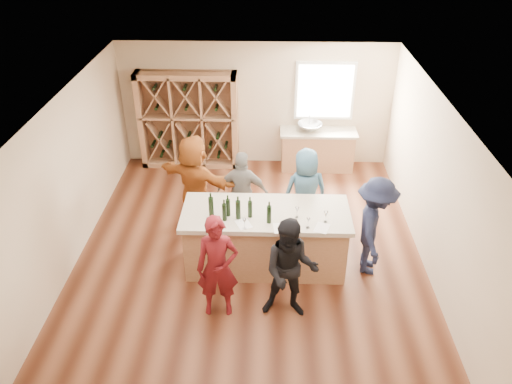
{
  "coord_description": "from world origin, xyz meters",
  "views": [
    {
      "loc": [
        0.32,
        -6.97,
        5.56
      ],
      "look_at": [
        0.1,
        0.2,
        1.15
      ],
      "focal_mm": 35.0,
      "sensor_mm": 36.0,
      "label": 1
    }
  ],
  "objects_px": {
    "wine_rack": "(188,121)",
    "wine_bottle_a": "(211,207)",
    "person_near_right": "(291,270)",
    "tasting_counter_base": "(266,240)",
    "wine_bottle_c": "(228,208)",
    "wine_bottle_f": "(269,214)",
    "wine_bottle_e": "(250,209)",
    "person_near_left": "(218,267)",
    "wine_bottle_b": "(224,212)",
    "person_far_left": "(195,182)",
    "person_far_mid": "(243,193)",
    "sink": "(310,127)",
    "person_server": "(374,227)",
    "wine_bottle_d": "(238,210)",
    "person_far_right": "(305,192)"
  },
  "relations": [
    {
      "from": "tasting_counter_base",
      "to": "wine_bottle_f",
      "type": "relative_size",
      "value": 8.67
    },
    {
      "from": "wine_bottle_e",
      "to": "person_near_left",
      "type": "height_order",
      "value": "person_near_left"
    },
    {
      "from": "wine_bottle_b",
      "to": "person_far_mid",
      "type": "distance_m",
      "value": 1.33
    },
    {
      "from": "wine_rack",
      "to": "person_far_right",
      "type": "relative_size",
      "value": 1.32
    },
    {
      "from": "person_near_left",
      "to": "person_server",
      "type": "xyz_separation_m",
      "value": [
        2.43,
        1.05,
        0.03
      ]
    },
    {
      "from": "wine_rack",
      "to": "wine_bottle_a",
      "type": "distance_m",
      "value": 3.8
    },
    {
      "from": "sink",
      "to": "person_far_right",
      "type": "relative_size",
      "value": 0.32
    },
    {
      "from": "tasting_counter_base",
      "to": "wine_bottle_d",
      "type": "distance_m",
      "value": 0.88
    },
    {
      "from": "wine_bottle_e",
      "to": "person_server",
      "type": "xyz_separation_m",
      "value": [
        2.0,
        0.08,
        -0.35
      ]
    },
    {
      "from": "wine_bottle_f",
      "to": "person_far_left",
      "type": "bearing_deg",
      "value": 132.75
    },
    {
      "from": "wine_bottle_a",
      "to": "person_server",
      "type": "relative_size",
      "value": 0.19
    },
    {
      "from": "wine_rack",
      "to": "wine_bottle_c",
      "type": "relative_size",
      "value": 7.47
    },
    {
      "from": "person_far_mid",
      "to": "person_near_left",
      "type": "bearing_deg",
      "value": 90.06
    },
    {
      "from": "tasting_counter_base",
      "to": "person_far_mid",
      "type": "xyz_separation_m",
      "value": [
        -0.43,
        0.99,
        0.31
      ]
    },
    {
      "from": "person_far_right",
      "to": "person_far_mid",
      "type": "bearing_deg",
      "value": -10.44
    },
    {
      "from": "wine_bottle_b",
      "to": "person_far_mid",
      "type": "xyz_separation_m",
      "value": [
        0.22,
        1.24,
        -0.42
      ]
    },
    {
      "from": "person_near_left",
      "to": "person_far_right",
      "type": "height_order",
      "value": "person_near_left"
    },
    {
      "from": "wine_bottle_b",
      "to": "wine_bottle_f",
      "type": "xyz_separation_m",
      "value": [
        0.7,
        -0.05,
        0.0
      ]
    },
    {
      "from": "tasting_counter_base",
      "to": "wine_bottle_c",
      "type": "distance_m",
      "value": 0.95
    },
    {
      "from": "wine_rack",
      "to": "wine_bottle_e",
      "type": "bearing_deg",
      "value": -67.62
    },
    {
      "from": "wine_bottle_a",
      "to": "wine_bottle_f",
      "type": "height_order",
      "value": "wine_bottle_a"
    },
    {
      "from": "sink",
      "to": "person_server",
      "type": "bearing_deg",
      "value": -76.97
    },
    {
      "from": "sink",
      "to": "person_near_right",
      "type": "height_order",
      "value": "person_near_right"
    },
    {
      "from": "tasting_counter_base",
      "to": "person_server",
      "type": "distance_m",
      "value": 1.79
    },
    {
      "from": "wine_rack",
      "to": "wine_bottle_b",
      "type": "bearing_deg",
      "value": -73.49
    },
    {
      "from": "tasting_counter_base",
      "to": "person_near_right",
      "type": "bearing_deg",
      "value": -71.91
    },
    {
      "from": "wine_bottle_c",
      "to": "sink",
      "type": "bearing_deg",
      "value": 67.11
    },
    {
      "from": "wine_bottle_c",
      "to": "wine_bottle_d",
      "type": "relative_size",
      "value": 0.92
    },
    {
      "from": "person_far_left",
      "to": "wine_bottle_d",
      "type": "bearing_deg",
      "value": 148.92
    },
    {
      "from": "wine_bottle_d",
      "to": "person_far_right",
      "type": "distance_m",
      "value": 1.72
    },
    {
      "from": "wine_bottle_e",
      "to": "wine_bottle_c",
      "type": "bearing_deg",
      "value": 175.72
    },
    {
      "from": "person_server",
      "to": "person_far_mid",
      "type": "distance_m",
      "value": 2.42
    },
    {
      "from": "wine_bottle_a",
      "to": "person_near_left",
      "type": "xyz_separation_m",
      "value": [
        0.18,
        -0.99,
        -0.4
      ]
    },
    {
      "from": "wine_bottle_d",
      "to": "wine_bottle_f",
      "type": "bearing_deg",
      "value": -11.72
    },
    {
      "from": "wine_bottle_a",
      "to": "person_far_right",
      "type": "xyz_separation_m",
      "value": [
        1.57,
        1.16,
        -0.41
      ]
    },
    {
      "from": "tasting_counter_base",
      "to": "person_far_right",
      "type": "xyz_separation_m",
      "value": [
        0.7,
        1.03,
        0.34
      ]
    },
    {
      "from": "wine_bottle_c",
      "to": "wine_bottle_f",
      "type": "xyz_separation_m",
      "value": [
        0.65,
        -0.18,
        0.0
      ]
    },
    {
      "from": "tasting_counter_base",
      "to": "person_near_right",
      "type": "distance_m",
      "value": 1.25
    },
    {
      "from": "wine_bottle_c",
      "to": "person_near_left",
      "type": "bearing_deg",
      "value": -94.88
    },
    {
      "from": "wine_rack",
      "to": "wine_bottle_b",
      "type": "height_order",
      "value": "wine_rack"
    },
    {
      "from": "person_near_right",
      "to": "person_far_left",
      "type": "height_order",
      "value": "person_far_left"
    },
    {
      "from": "wine_bottle_b",
      "to": "person_near_right",
      "type": "bearing_deg",
      "value": -41.07
    },
    {
      "from": "wine_rack",
      "to": "person_near_right",
      "type": "xyz_separation_m",
      "value": [
        2.15,
        -4.7,
        -0.26
      ]
    },
    {
      "from": "tasting_counter_base",
      "to": "wine_bottle_b",
      "type": "bearing_deg",
      "value": -158.6
    },
    {
      "from": "tasting_counter_base",
      "to": "wine_bottle_d",
      "type": "relative_size",
      "value": 8.12
    },
    {
      "from": "wine_bottle_a",
      "to": "person_far_mid",
      "type": "bearing_deg",
      "value": 68.66
    },
    {
      "from": "wine_bottle_a",
      "to": "wine_bottle_e",
      "type": "xyz_separation_m",
      "value": [
        0.62,
        -0.02,
        -0.02
      ]
    },
    {
      "from": "wine_bottle_b",
      "to": "wine_bottle_f",
      "type": "relative_size",
      "value": 0.98
    },
    {
      "from": "sink",
      "to": "wine_bottle_c",
      "type": "height_order",
      "value": "wine_bottle_c"
    },
    {
      "from": "wine_rack",
      "to": "wine_bottle_c",
      "type": "xyz_separation_m",
      "value": [
        1.18,
        -3.68,
        0.13
      ]
    }
  ]
}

